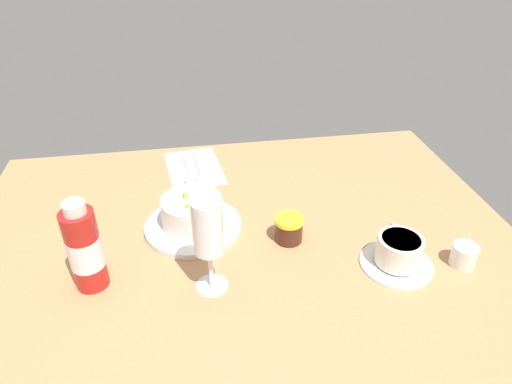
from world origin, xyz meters
TOP-DOWN VIEW (x-y plane):
  - ground_plane at (0.00, 0.00)cm, footprint 110.00×84.00cm
  - porridge_bowl at (9.60, -5.14)cm, footprint 19.56×19.56cm
  - cutlery_setting at (8.27, -29.58)cm, footprint 15.04×20.77cm
  - coffee_cup at (-26.70, 11.88)cm, footprint 13.25×13.43cm
  - creamer_jug at (-38.75, 13.63)cm, footprint 4.86×5.36cm
  - wine_glass at (7.22, 11.94)cm, footprint 5.65×5.65cm
  - jam_jar at (-8.76, 1.49)cm, footprint 5.69×5.69cm
  - sauce_bottle_red at (27.65, 7.93)cm, footprint 5.70×5.70cm

SIDE VIEW (x-z plane):
  - ground_plane at x=0.00cm, z-range -3.00..0.00cm
  - cutlery_setting at x=8.27cm, z-range -0.20..0.70cm
  - creamer_jug at x=-38.75cm, z-range -0.25..4.55cm
  - jam_jar at x=-8.76cm, z-range 0.03..5.17cm
  - coffee_cup at x=-26.70cm, z-range -0.23..5.90cm
  - porridge_bowl at x=9.60cm, z-range -0.61..7.39cm
  - sauce_bottle_red at x=27.65cm, z-range -0.73..16.36cm
  - wine_glass at x=7.22cm, z-range 3.08..20.92cm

